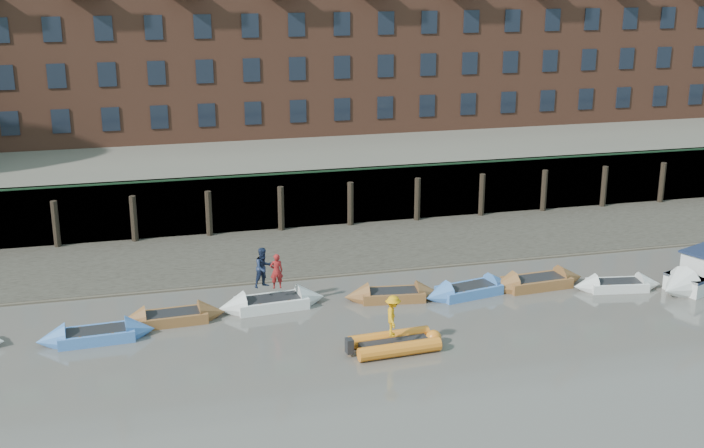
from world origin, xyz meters
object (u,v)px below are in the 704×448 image
object	(u,v)px
rowboat_3	(272,303)
rowboat_6	(537,282)
rowboat_2	(173,317)
rib_tender	(398,343)
rowboat_1	(96,335)
rowboat_5	(469,290)
person_rower_a	(277,271)
person_rib_crew	(393,316)
motor_launch	(696,277)
rowboat_7	(617,285)
rowboat_4	(393,295)
person_rower_b	(263,268)

from	to	relation	value
rowboat_3	rowboat_6	bearing A→B (deg)	-7.42
rowboat_2	rib_tender	size ratio (longest dim) A/B	1.21
rowboat_1	rowboat_5	distance (m)	16.41
rib_tender	person_rower_a	bearing A→B (deg)	121.81
rowboat_2	rib_tender	xyz separation A→B (m)	(8.45, -4.89, 0.05)
rowboat_5	person_rib_crew	bearing A→B (deg)	-148.85
rowboat_2	motor_launch	xyz separation A→B (m)	(23.85, -1.93, 0.35)
rowboat_6	person_rib_crew	bearing A→B (deg)	-155.05
rowboat_7	motor_launch	bearing A→B (deg)	-3.13
rowboat_4	rib_tender	xyz separation A→B (m)	(-1.30, -5.06, 0.05)
rowboat_6	rowboat_7	distance (m)	3.69
rowboat_1	rib_tender	size ratio (longest dim) A/B	1.27
rowboat_1	rowboat_5	size ratio (longest dim) A/B	1.00
person_rower_a	person_rower_b	bearing A→B (deg)	-27.06
rowboat_5	rowboat_7	xyz separation A→B (m)	(6.93, -1.03, -0.02)
rowboat_3	rowboat_4	xyz separation A→B (m)	(5.44, -0.36, -0.02)
person_rower_b	person_rib_crew	bearing A→B (deg)	-75.57
rowboat_5	rowboat_7	bearing A→B (deg)	-20.11
rowboat_2	rowboat_5	size ratio (longest dim) A/B	0.96
rowboat_7	person_rower_b	xyz separation A→B (m)	(-16.20, 1.93, 1.63)
person_rower_a	rowboat_1	bearing A→B (deg)	12.40
rowboat_6	rowboat_1	bearing A→B (deg)	178.55
rowboat_3	rowboat_5	bearing A→B (deg)	-9.34
rowboat_4	person_rib_crew	bearing A→B (deg)	-99.58
rib_tender	rowboat_7	bearing A→B (deg)	13.40
rowboat_4	motor_launch	size ratio (longest dim) A/B	0.79
rowboat_4	person_rower_a	size ratio (longest dim) A/B	2.87
rowboat_7	person_rower_a	bearing A→B (deg)	-177.23
rowboat_2	motor_launch	world-z (taller)	motor_launch
rowboat_4	person_rower_b	bearing A→B (deg)	-178.64
rowboat_3	rib_tender	xyz separation A→B (m)	(4.13, -5.42, 0.03)
rowboat_1	rowboat_4	world-z (taller)	rowboat_1
rowboat_6	rowboat_7	bearing A→B (deg)	-23.50
rowboat_5	person_rib_crew	xyz separation A→B (m)	(-5.06, -4.69, 1.19)
rowboat_7	person_rower_b	world-z (taller)	person_rower_b
rowboat_4	rowboat_3	bearing A→B (deg)	-176.62
rowboat_2	motor_launch	distance (m)	23.93
rowboat_6	person_rib_crew	size ratio (longest dim) A/B	2.98
person_rib_crew	person_rower_b	bearing A→B (deg)	53.20
rowboat_6	motor_launch	size ratio (longest dim) A/B	0.86
rowboat_7	motor_launch	size ratio (longest dim) A/B	0.75
motor_launch	rib_tender	bearing A→B (deg)	-11.89
rowboat_5	rowboat_1	bearing A→B (deg)	171.74
rowboat_2	rowboat_5	xyz separation A→B (m)	(13.30, -0.14, 0.00)
rowboat_3	rib_tender	size ratio (longest dim) A/B	1.32
person_rower_b	person_rib_crew	size ratio (longest dim) A/B	1.09
rowboat_3	rowboat_5	world-z (taller)	rowboat_3
rowboat_5	person_rower_a	size ratio (longest dim) A/B	3.00
rowboat_3	rowboat_5	distance (m)	9.01
rowboat_4	person_rower_b	distance (m)	5.97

